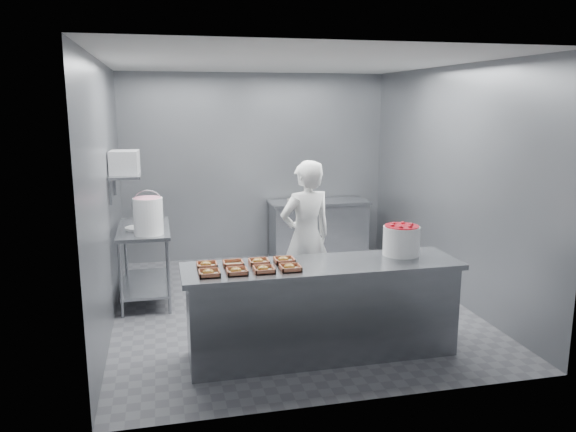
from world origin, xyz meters
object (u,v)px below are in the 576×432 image
(tray_0, at_px, (209,273))
(tray_2, at_px, (264,269))
(tray_6, at_px, (259,262))
(worker, at_px, (306,237))
(prep_table, at_px, (145,252))
(tray_3, at_px, (290,267))
(tray_5, at_px, (233,263))
(strawberry_tub, at_px, (401,239))
(service_counter, at_px, (322,309))
(tray_4, at_px, (207,265))
(glaze_bucket, at_px, (148,215))
(appliance, at_px, (125,162))
(tray_1, at_px, (237,271))
(tray_7, at_px, (284,260))
(back_counter, at_px, (318,230))

(tray_0, distance_m, tray_2, 0.48)
(tray_6, relative_size, worker, 0.11)
(prep_table, bearing_deg, tray_2, -62.68)
(prep_table, distance_m, tray_3, 2.48)
(tray_5, bearing_deg, strawberry_tub, -0.05)
(strawberry_tub, bearing_deg, tray_3, -168.16)
(service_counter, distance_m, tray_2, 0.76)
(tray_4, xyz_separation_m, glaze_bucket, (-0.52, 1.46, 0.20))
(tray_4, height_order, tray_6, same)
(tray_3, distance_m, strawberry_tub, 1.21)
(glaze_bucket, height_order, appliance, appliance)
(tray_6, bearing_deg, tray_1, -134.11)
(service_counter, bearing_deg, strawberry_tub, 8.33)
(tray_3, bearing_deg, tray_5, 152.57)
(tray_5, xyz_separation_m, appliance, (-1.00, 1.70, 0.78))
(tray_2, distance_m, glaze_bucket, 1.99)
(tray_1, xyz_separation_m, glaze_bucket, (-0.76, 1.70, 0.20))
(tray_3, relative_size, glaze_bucket, 0.37)
(tray_4, xyz_separation_m, worker, (1.20, 1.02, -0.05))
(tray_0, bearing_deg, worker, 46.52)
(tray_6, bearing_deg, tray_4, 180.00)
(tray_2, relative_size, worker, 0.11)
(tray_1, relative_size, worker, 0.11)
(worker, distance_m, appliance, 2.24)
(tray_5, bearing_deg, tray_6, -0.00)
(tray_5, bearing_deg, tray_0, -134.47)
(tray_4, height_order, glaze_bucket, glaze_bucket)
(tray_0, xyz_separation_m, tray_7, (0.72, 0.25, 0.00))
(service_counter, bearing_deg, glaze_bucket, 135.06)
(back_counter, bearing_deg, tray_5, -118.76)
(service_counter, distance_m, worker, 1.23)
(tray_3, bearing_deg, tray_0, 180.00)
(glaze_bucket, bearing_deg, strawberry_tub, -31.08)
(tray_2, relative_size, tray_5, 1.00)
(glaze_bucket, distance_m, appliance, 0.67)
(strawberry_tub, bearing_deg, tray_0, -172.60)
(back_counter, distance_m, tray_5, 3.60)
(tray_3, bearing_deg, worker, 69.16)
(appliance, bearing_deg, tray_0, -64.87)
(tray_0, distance_m, tray_3, 0.72)
(strawberry_tub, bearing_deg, tray_6, 179.94)
(tray_2, height_order, tray_4, same)
(service_counter, bearing_deg, tray_5, 171.37)
(back_counter, xyz_separation_m, worker, (-0.76, -2.11, 0.42))
(tray_0, bearing_deg, tray_4, 90.00)
(service_counter, height_order, prep_table, same)
(tray_6, bearing_deg, worker, 54.70)
(back_counter, xyz_separation_m, tray_0, (-1.96, -3.37, 0.47))
(worker, distance_m, glaze_bucket, 1.80)
(prep_table, bearing_deg, tray_4, -72.06)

